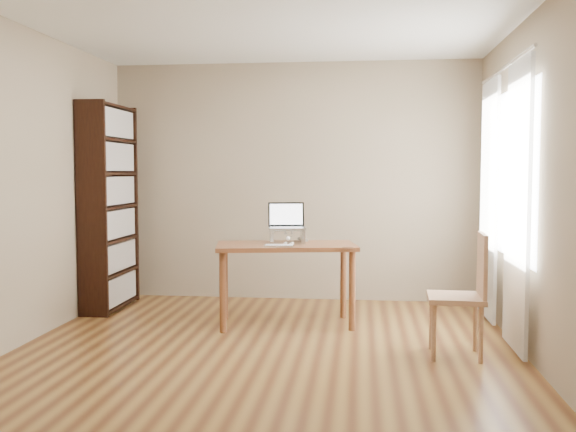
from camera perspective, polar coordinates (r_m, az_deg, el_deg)
The scene contains 10 objects.
room at distance 4.84m, azimuth -1.90°, elevation 2.65°, with size 4.04×4.54×2.64m.
bookshelf at distance 6.84m, azimuth -15.58°, elevation 0.79°, with size 0.30×0.90×2.10m.
curtains at distance 5.70m, azimuth 18.48°, elevation 1.33°, with size 0.03×1.90×2.25m.
desk at distance 5.89m, azimuth -0.17°, elevation -3.57°, with size 1.36×0.85×0.75m.
laptop_stand at distance 5.95m, azimuth -0.08°, elevation -1.62°, with size 0.32×0.25×0.13m.
laptop at distance 6.00m, azimuth -0.02°, elevation -0.52°, with size 0.38×0.34×0.24m.
keyboard at distance 5.67m, azimuth -0.80°, elevation -2.65°, with size 0.26×0.12×0.02m.
coaster at distance 5.58m, azimuth 5.34°, elevation -2.83°, with size 0.10×0.10×0.01m, color brown.
cat at distance 5.98m, azimuth 0.31°, elevation -1.84°, with size 0.23×0.47×0.13m.
chair at distance 5.09m, azimuth 15.53°, elevation -6.36°, with size 0.44×0.44×0.95m.
Camera 1 is at (0.74, -4.77, 1.42)m, focal length 40.00 mm.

